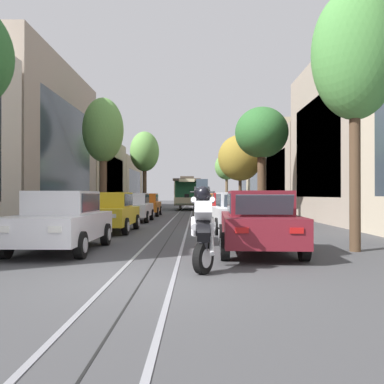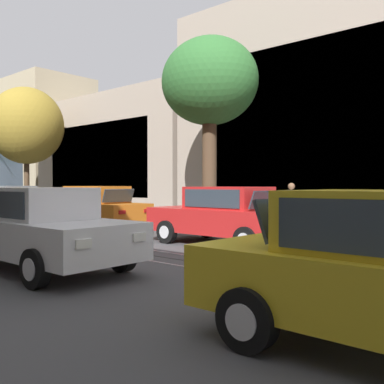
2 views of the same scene
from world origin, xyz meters
The scene contains 8 objects.
building_facade_right centered at (9.87, 28.46, 4.44)m, with size 5.04×60.07×9.52m.
parked_car_white_mid_left centered at (-2.56, 16.23, 0.80)m, with size 2.01×4.37×1.58m.
parked_car_red_mid_right centered at (2.59, 15.65, 0.80)m, with size 2.04×4.38×1.58m.
parked_car_orange_fourth_right centered at (2.66, 21.59, 0.80)m, with size 2.06×4.39×1.58m.
parked_car_grey_fifth_right centered at (2.73, 28.15, 0.80)m, with size 2.06×4.39×1.58m.
street_tree_kerb_right_second centered at (4.83, 18.01, 5.11)m, with size 3.15×3.46×6.71m.
street_tree_kerb_right_mid centered at (4.85, 30.63, 4.78)m, with size 3.95×3.86×6.85m.
pedestrian_on_left_pavement centered at (5.74, 15.36, 0.96)m, with size 0.55×0.38×1.69m.
Camera 2 is at (-6.94, 8.52, 1.64)m, focal length 40.86 mm.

